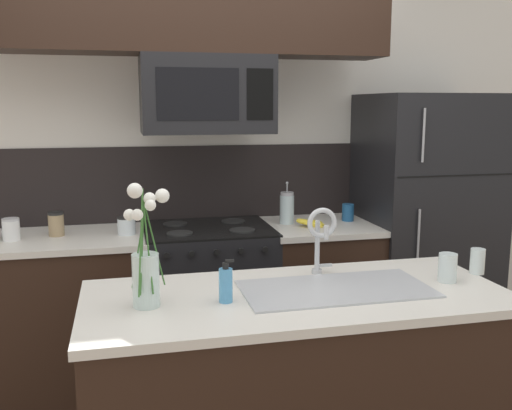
{
  "coord_description": "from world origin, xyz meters",
  "views": [
    {
      "loc": [
        -0.49,
        -2.42,
        1.64
      ],
      "look_at": [
        0.15,
        0.27,
        1.16
      ],
      "focal_mm": 40.0,
      "sensor_mm": 36.0,
      "label": 1
    }
  ],
  "objects_px": {
    "dish_soap_bottle": "(226,285)",
    "spare_glass": "(477,261)",
    "coffee_tin": "(348,212)",
    "french_press": "(287,208)",
    "storage_jar_medium": "(11,229)",
    "flower_vase": "(146,268)",
    "microwave": "(206,95)",
    "banana_bunch": "(311,223)",
    "storage_jar_short": "(56,224)",
    "storage_jar_squat": "(127,226)",
    "stove_range": "(209,301)",
    "drinking_glass": "(448,268)",
    "sink_faucet": "(321,232)",
    "refrigerator": "(423,226)"
  },
  "relations": [
    {
      "from": "stove_range",
      "to": "coffee_tin",
      "type": "bearing_deg",
      "value": 3.12
    },
    {
      "from": "coffee_tin",
      "to": "french_press",
      "type": "bearing_deg",
      "value": 178.59
    },
    {
      "from": "banana_bunch",
      "to": "microwave",
      "type": "bearing_deg",
      "value": 176.33
    },
    {
      "from": "microwave",
      "to": "spare_glass",
      "type": "relative_size",
      "value": 6.65
    },
    {
      "from": "refrigerator",
      "to": "storage_jar_medium",
      "type": "relative_size",
      "value": 13.76
    },
    {
      "from": "microwave",
      "to": "spare_glass",
      "type": "xyz_separation_m",
      "value": [
        1.02,
        -1.16,
        -0.74
      ]
    },
    {
      "from": "microwave",
      "to": "storage_jar_short",
      "type": "distance_m",
      "value": 1.13
    },
    {
      "from": "storage_jar_short",
      "to": "flower_vase",
      "type": "xyz_separation_m",
      "value": [
        0.45,
        -1.3,
        0.08
      ]
    },
    {
      "from": "coffee_tin",
      "to": "sink_faucet",
      "type": "bearing_deg",
      "value": -117.81
    },
    {
      "from": "storage_jar_squat",
      "to": "storage_jar_short",
      "type": "bearing_deg",
      "value": 171.77
    },
    {
      "from": "stove_range",
      "to": "storage_jar_short",
      "type": "height_order",
      "value": "storage_jar_short"
    },
    {
      "from": "storage_jar_short",
      "to": "french_press",
      "type": "xyz_separation_m",
      "value": [
        1.38,
        0.03,
        0.03
      ]
    },
    {
      "from": "stove_range",
      "to": "storage_jar_medium",
      "type": "height_order",
      "value": "storage_jar_medium"
    },
    {
      "from": "stove_range",
      "to": "banana_bunch",
      "type": "bearing_deg",
      "value": -5.55
    },
    {
      "from": "storage_jar_medium",
      "to": "storage_jar_squat",
      "type": "bearing_deg",
      "value": 0.79
    },
    {
      "from": "french_press",
      "to": "storage_jar_medium",
      "type": "bearing_deg",
      "value": -176.65
    },
    {
      "from": "refrigerator",
      "to": "storage_jar_short",
      "type": "bearing_deg",
      "value": 179.73
    },
    {
      "from": "storage_jar_medium",
      "to": "spare_glass",
      "type": "bearing_deg",
      "value": -28.38
    },
    {
      "from": "stove_range",
      "to": "drinking_glass",
      "type": "xyz_separation_m",
      "value": [
        0.83,
        -1.26,
        0.51
      ]
    },
    {
      "from": "dish_soap_bottle",
      "to": "spare_glass",
      "type": "bearing_deg",
      "value": 5.5
    },
    {
      "from": "coffee_tin",
      "to": "drinking_glass",
      "type": "xyz_separation_m",
      "value": [
        -0.09,
        -1.31,
        0.01
      ]
    },
    {
      "from": "french_press",
      "to": "drinking_glass",
      "type": "distance_m",
      "value": 1.35
    },
    {
      "from": "storage_jar_medium",
      "to": "banana_bunch",
      "type": "xyz_separation_m",
      "value": [
        1.73,
        -0.03,
        -0.04
      ]
    },
    {
      "from": "banana_bunch",
      "to": "spare_glass",
      "type": "relative_size",
      "value": 1.69
    },
    {
      "from": "stove_range",
      "to": "spare_glass",
      "type": "height_order",
      "value": "spare_glass"
    },
    {
      "from": "storage_jar_short",
      "to": "spare_glass",
      "type": "relative_size",
      "value": 1.22
    },
    {
      "from": "storage_jar_squat",
      "to": "banana_bunch",
      "type": "height_order",
      "value": "storage_jar_squat"
    },
    {
      "from": "microwave",
      "to": "flower_vase",
      "type": "bearing_deg",
      "value": -108.49
    },
    {
      "from": "storage_jar_medium",
      "to": "flower_vase",
      "type": "height_order",
      "value": "flower_vase"
    },
    {
      "from": "stove_range",
      "to": "storage_jar_squat",
      "type": "relative_size",
      "value": 8.91
    },
    {
      "from": "storage_jar_squat",
      "to": "banana_bunch",
      "type": "xyz_separation_m",
      "value": [
        1.11,
        -0.04,
        -0.03
      ]
    },
    {
      "from": "refrigerator",
      "to": "storage_jar_medium",
      "type": "height_order",
      "value": "refrigerator"
    },
    {
      "from": "storage_jar_medium",
      "to": "coffee_tin",
      "type": "relative_size",
      "value": 1.13
    },
    {
      "from": "coffee_tin",
      "to": "refrigerator",
      "type": "bearing_deg",
      "value": -3.3
    },
    {
      "from": "storage_jar_short",
      "to": "dish_soap_bottle",
      "type": "xyz_separation_m",
      "value": [
        0.74,
        -1.32,
        0.0
      ]
    },
    {
      "from": "coffee_tin",
      "to": "dish_soap_bottle",
      "type": "bearing_deg",
      "value": -127.93
    },
    {
      "from": "dish_soap_bottle",
      "to": "drinking_glass",
      "type": "height_order",
      "value": "dish_soap_bottle"
    },
    {
      "from": "storage_jar_short",
      "to": "dish_soap_bottle",
      "type": "height_order",
      "value": "dish_soap_bottle"
    },
    {
      "from": "banana_bunch",
      "to": "coffee_tin",
      "type": "bearing_deg",
      "value": 21.29
    },
    {
      "from": "stove_range",
      "to": "drinking_glass",
      "type": "distance_m",
      "value": 1.59
    },
    {
      "from": "stove_range",
      "to": "dish_soap_bottle",
      "type": "distance_m",
      "value": 1.4
    },
    {
      "from": "flower_vase",
      "to": "storage_jar_medium",
      "type": "bearing_deg",
      "value": 118.69
    },
    {
      "from": "drinking_glass",
      "to": "spare_glass",
      "type": "bearing_deg",
      "value": 21.31
    },
    {
      "from": "stove_range",
      "to": "microwave",
      "type": "height_order",
      "value": "microwave"
    },
    {
      "from": "storage_jar_squat",
      "to": "dish_soap_bottle",
      "type": "distance_m",
      "value": 1.31
    },
    {
      "from": "coffee_tin",
      "to": "sink_faucet",
      "type": "relative_size",
      "value": 0.36
    },
    {
      "from": "spare_glass",
      "to": "sink_faucet",
      "type": "bearing_deg",
      "value": 170.1
    },
    {
      "from": "sink_faucet",
      "to": "storage_jar_medium",
      "type": "bearing_deg",
      "value": 144.37
    },
    {
      "from": "storage_jar_short",
      "to": "dish_soap_bottle",
      "type": "distance_m",
      "value": 1.51
    },
    {
      "from": "stove_range",
      "to": "banana_bunch",
      "type": "relative_size",
      "value": 4.91
    }
  ]
}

